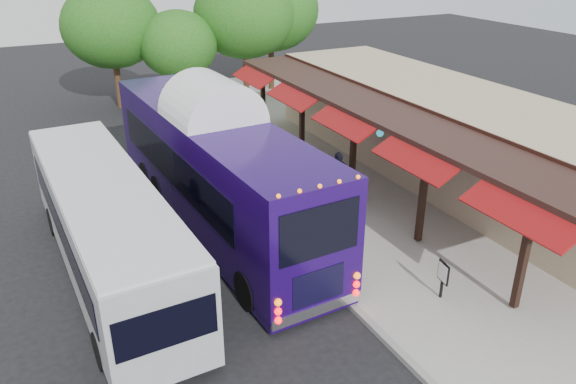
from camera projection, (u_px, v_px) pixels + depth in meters
ground at (316, 275)px, 16.71m from camera, size 90.00×90.00×0.00m
sidewalk at (377, 191)px, 21.97m from camera, size 10.00×40.00×0.15m
curb at (262, 217)px, 19.94m from camera, size 0.20×40.00×0.16m
station_shelter at (449, 135)px, 22.61m from camera, size 8.15×20.00×3.60m
coach_bus at (215, 165)px, 18.72m from camera, size 3.39×13.07×4.14m
city_bus at (106, 223)px, 16.09m from camera, size 2.88×11.37×3.03m
ped_a at (303, 215)px, 18.14m from camera, size 0.61×0.42×1.63m
ped_b at (310, 173)px, 21.31m from camera, size 0.81×0.64×1.63m
ped_c at (338, 176)px, 20.78m from camera, size 1.18×0.85×1.86m
ped_d at (249, 113)px, 28.16m from camera, size 1.36×1.11×1.83m
sign_board at (443, 274)px, 15.10m from camera, size 0.14×0.50×1.10m
tree_left at (178, 44)px, 30.91m from camera, size 4.33×4.33×5.55m
tree_mid at (244, 15)px, 32.32m from camera, size 5.85×5.85×7.49m
tree_right at (271, 10)px, 34.26m from camera, size 5.87×5.87×7.52m
tree_far at (111, 26)px, 30.88m from camera, size 5.40×5.40×6.92m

